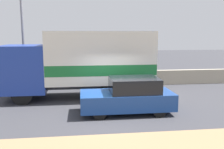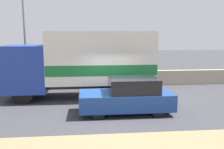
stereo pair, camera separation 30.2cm
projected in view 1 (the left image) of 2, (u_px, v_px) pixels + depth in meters
The scene contains 5 objects.
ground_plane at pixel (117, 114), 10.78m from camera, with size 80.00×80.00×0.00m, color #38383D.
stone_wall_backdrop at pixel (104, 79), 16.43m from camera, with size 60.00×0.35×0.97m.
street_lamp at pixel (22, 17), 14.29m from camera, with size 0.56×0.28×7.55m.
box_truck at pixel (84, 62), 13.23m from camera, with size 7.77×2.49×3.54m.
car_hatchback at pixel (129, 96), 10.81m from camera, with size 4.00×1.71×1.54m.
Camera 1 is at (-1.48, -10.26, 3.42)m, focal length 40.00 mm.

